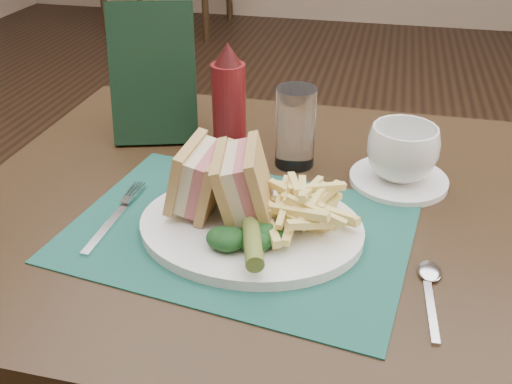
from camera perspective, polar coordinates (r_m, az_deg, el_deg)
floor at (r=1.70m, az=4.65°, el=-13.67°), size 7.00×7.00×0.00m
wall_back at (r=4.85m, az=11.56°, el=16.22°), size 6.00×0.00×6.00m
table_main at (r=1.09m, az=1.09°, el=-17.74°), size 0.90×0.75×0.75m
placemat at (r=0.77m, az=-1.70°, el=-3.88°), size 0.48×0.37×0.00m
plate at (r=0.76m, az=-0.52°, el=-3.55°), size 0.30×0.24×0.01m
sandwich_half_a at (r=0.77m, az=-7.04°, el=1.68°), size 0.08×0.10×0.10m
sandwich_half_b at (r=0.74m, az=-2.84°, el=0.94°), size 0.09×0.12×0.10m
kale_garnish at (r=0.71m, az=-0.79°, el=-4.37°), size 0.11×0.08×0.03m
pickle_spear at (r=0.69m, az=-0.41°, el=-4.41°), size 0.06×0.12×0.03m
fries_pile at (r=0.74m, az=4.55°, el=-1.33°), size 0.18×0.20×0.06m
fork at (r=0.82m, az=-13.91°, el=-2.15°), size 0.04×0.17×0.01m
spoon at (r=0.69m, az=17.10°, el=-9.76°), size 0.04×0.15×0.01m
saucer at (r=0.91m, az=14.04°, el=1.21°), size 0.17×0.17×0.01m
coffee_cup at (r=0.88m, az=14.42°, el=3.85°), size 0.15×0.15×0.08m
drinking_glass at (r=0.91m, az=3.97°, el=6.45°), size 0.08×0.08×0.13m
ketchup_bottle at (r=0.95m, az=-2.74°, el=9.36°), size 0.07×0.07×0.19m
check_presenter at (r=1.00m, az=-10.26°, el=11.49°), size 0.16×0.13×0.23m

